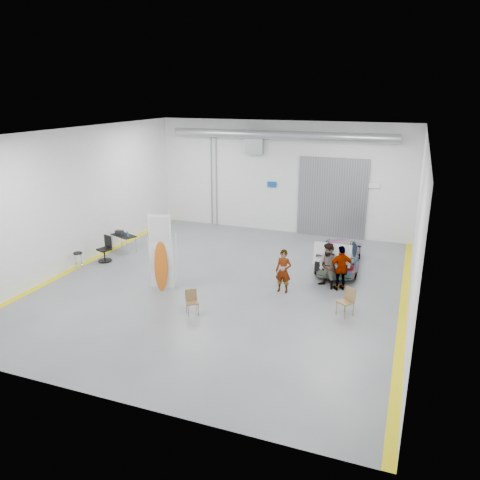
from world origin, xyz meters
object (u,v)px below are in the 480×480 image
(work_table, at_px, (122,235))
(office_chair, at_px, (105,250))
(person_a, at_px, (283,271))
(shop_stool, at_px, (79,261))
(sedan_car, at_px, (339,253))
(folding_chair_far, at_px, (345,307))
(person_b, at_px, (328,266))
(surfboard_display, at_px, (160,258))
(folding_chair_near, at_px, (193,307))
(person_c, at_px, (341,268))

(work_table, bearing_deg, office_chair, -87.34)
(person_a, bearing_deg, work_table, 169.81)
(shop_stool, xyz_separation_m, work_table, (0.37, 2.83, 0.42))
(sedan_car, height_order, folding_chair_far, sedan_car)
(person_b, bearing_deg, surfboard_display, -128.95)
(work_table, bearing_deg, folding_chair_near, -38.80)
(person_a, height_order, work_table, person_a)
(person_a, distance_m, person_c, 2.27)
(person_c, distance_m, folding_chair_far, 2.31)
(folding_chair_near, bearing_deg, person_b, 7.05)
(person_b, relative_size, folding_chair_far, 1.87)
(sedan_car, xyz_separation_m, person_a, (-1.59, -3.49, 0.22))
(person_c, bearing_deg, office_chair, -29.20)
(person_a, xyz_separation_m, office_chair, (-8.55, 0.50, -0.34))
(person_b, distance_m, shop_stool, 10.70)
(person_a, distance_m, work_table, 8.85)
(folding_chair_far, relative_size, work_table, 0.69)
(person_c, xyz_separation_m, office_chair, (-10.59, -0.49, -0.39))
(sedan_car, height_order, person_c, person_c)
(person_c, bearing_deg, folding_chair_far, 71.36)
(surfboard_display, distance_m, folding_chair_near, 2.74)
(person_c, height_order, work_table, person_c)
(folding_chair_near, height_order, office_chair, office_chair)
(person_a, xyz_separation_m, work_table, (-8.62, 2.01, -0.05))
(shop_stool, bearing_deg, folding_chair_near, -18.02)
(person_c, distance_m, office_chair, 10.61)
(person_b, distance_m, surfboard_display, 6.57)
(sedan_car, relative_size, person_b, 2.40)
(person_c, distance_m, shop_stool, 11.19)
(sedan_car, height_order, person_a, person_a)
(person_b, bearing_deg, shop_stool, -141.41)
(surfboard_display, bearing_deg, office_chair, 141.54)
(surfboard_display, relative_size, shop_stool, 4.15)
(person_b, bearing_deg, work_table, -156.89)
(person_b, distance_m, folding_chair_far, 2.47)
(person_c, height_order, shop_stool, person_c)
(folding_chair_far, bearing_deg, office_chair, -152.83)
(person_c, xyz_separation_m, work_table, (-10.66, 1.03, -0.09))
(shop_stool, distance_m, work_table, 2.89)
(person_a, distance_m, shop_stool, 9.04)
(person_b, bearing_deg, office_chair, -148.35)
(folding_chair_near, height_order, work_table, work_table)
(work_table, bearing_deg, person_a, -13.16)
(sedan_car, distance_m, folding_chair_near, 7.61)
(person_b, relative_size, folding_chair_near, 2.15)
(sedan_car, distance_m, work_table, 10.32)
(shop_stool, bearing_deg, office_chair, 71.37)
(surfboard_display, relative_size, office_chair, 2.77)
(office_chair, bearing_deg, person_a, 16.53)
(person_c, relative_size, work_table, 1.26)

